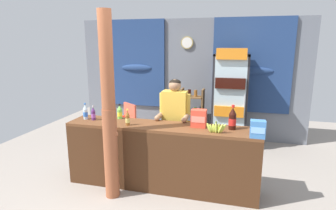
% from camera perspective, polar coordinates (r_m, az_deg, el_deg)
% --- Properties ---
extents(ground_plane, '(7.38, 7.38, 0.00)m').
position_cam_1_polar(ground_plane, '(4.83, 0.32, -12.60)').
color(ground_plane, gray).
extents(back_wall_curtained, '(4.98, 0.22, 2.57)m').
position_cam_1_polar(back_wall_curtained, '(6.12, 4.66, 5.78)').
color(back_wall_curtained, slate).
rests_on(back_wall_curtained, ground).
extents(stall_counter, '(2.73, 0.51, 0.94)m').
position_cam_1_polar(stall_counter, '(3.92, -1.84, -9.80)').
color(stall_counter, brown).
rests_on(stall_counter, ground).
extents(timber_post, '(0.21, 0.19, 2.47)m').
position_cam_1_polar(timber_post, '(3.65, -12.11, -1.61)').
color(timber_post, '#995133').
rests_on(timber_post, ground).
extents(drink_fridge, '(0.67, 0.66, 1.97)m').
position_cam_1_polar(drink_fridge, '(5.58, 12.74, 2.18)').
color(drink_fridge, '#232328').
rests_on(drink_fridge, ground).
extents(bottle_shelf_rack, '(0.48, 0.28, 1.13)m').
position_cam_1_polar(bottle_shelf_rack, '(5.86, 5.00, -1.86)').
color(bottle_shelf_rack, brown).
rests_on(bottle_shelf_rack, ground).
extents(plastic_lawn_chair, '(0.61, 0.61, 0.86)m').
position_cam_1_polar(plastic_lawn_chair, '(5.68, -8.90, -3.51)').
color(plastic_lawn_chair, '#E5563D').
rests_on(plastic_lawn_chair, ground).
extents(shopkeeper, '(0.49, 0.42, 1.53)m').
position_cam_1_polar(shopkeeper, '(4.30, 1.38, -2.21)').
color(shopkeeper, '#28282D').
rests_on(shopkeeper, ground).
extents(soda_bottle_cola, '(0.10, 0.10, 0.33)m').
position_cam_1_polar(soda_bottle_cola, '(3.77, 13.19, -2.85)').
color(soda_bottle_cola, black).
rests_on(soda_bottle_cola, stall_counter).
extents(soda_bottle_water, '(0.07, 0.07, 0.25)m').
position_cam_1_polar(soda_bottle_water, '(4.35, -16.71, -1.46)').
color(soda_bottle_water, silver).
rests_on(soda_bottle_water, stall_counter).
extents(soda_bottle_iced_tea, '(0.06, 0.06, 0.23)m').
position_cam_1_polar(soda_bottle_iced_tea, '(3.90, -8.36, -2.76)').
color(soda_bottle_iced_tea, brown).
rests_on(soda_bottle_iced_tea, stall_counter).
extents(soda_bottle_grape_soda, '(0.06, 0.06, 0.22)m').
position_cam_1_polar(soda_bottle_grape_soda, '(4.27, -15.18, -1.80)').
color(soda_bottle_grape_soda, '#56286B').
rests_on(soda_bottle_grape_soda, stall_counter).
extents(soda_bottle_lime_soda, '(0.08, 0.08, 0.23)m').
position_cam_1_polar(soda_bottle_lime_soda, '(4.27, -9.96, -1.51)').
color(soda_bottle_lime_soda, '#75C64C').
rests_on(soda_bottle_lime_soda, stall_counter).
extents(snack_box_biscuit, '(0.18, 0.13, 0.22)m').
position_cam_1_polar(snack_box_biscuit, '(3.54, 18.06, -4.75)').
color(snack_box_biscuit, '#3D75B7').
rests_on(snack_box_biscuit, stall_counter).
extents(snack_box_crackers, '(0.20, 0.14, 0.24)m').
position_cam_1_polar(snack_box_crackers, '(3.81, 6.39, -2.75)').
color(snack_box_crackers, '#E5422D').
rests_on(snack_box_crackers, stall_counter).
extents(banana_bunch, '(0.27, 0.07, 0.16)m').
position_cam_1_polar(banana_bunch, '(3.61, 9.90, -4.74)').
color(banana_bunch, '#B7C647').
rests_on(banana_bunch, stall_counter).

